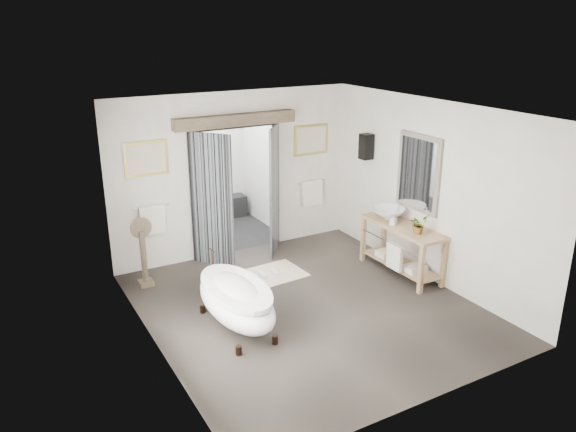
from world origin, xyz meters
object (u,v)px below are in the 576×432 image
(vanity, at_px, (401,245))
(basin, at_px, (388,214))
(clawfoot_tub, at_px, (236,300))
(rug, at_px, (268,275))

(vanity, distance_m, basin, 0.58)
(basin, bearing_deg, clawfoot_tub, -166.28)
(vanity, xyz_separation_m, rug, (-1.96, 1.00, -0.50))
(vanity, distance_m, rug, 2.26)
(clawfoot_tub, xyz_separation_m, rug, (1.14, 1.27, -0.42))
(rug, bearing_deg, vanity, -27.06)
(clawfoot_tub, xyz_separation_m, vanity, (3.10, 0.26, 0.08))
(vanity, xyz_separation_m, basin, (0.01, 0.38, 0.44))
(clawfoot_tub, distance_m, vanity, 3.12)
(rug, bearing_deg, clawfoot_tub, -132.00)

